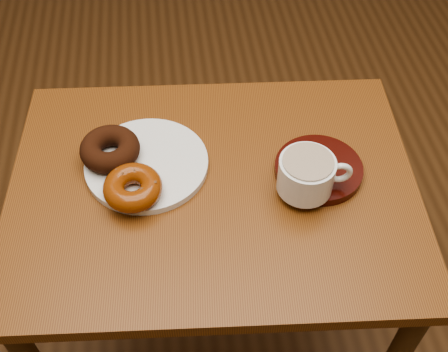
{
  "coord_description": "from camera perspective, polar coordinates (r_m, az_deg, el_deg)",
  "views": [
    {
      "loc": [
        -0.12,
        -0.9,
        1.48
      ],
      "look_at": [
        -0.04,
        -0.25,
        0.72
      ],
      "focal_mm": 45.0,
      "sensor_mm": 36.0,
      "label": 1
    }
  ],
  "objects": [
    {
      "name": "teaspoon",
      "position": [
        1.02,
        6.86,
        0.34
      ],
      "size": [
        0.02,
        0.09,
        0.01
      ],
      "rotation": [
        0.0,
        0.0,
        0.08
      ],
      "color": "silver",
      "rests_on": "saucer"
    },
    {
      "name": "donut_plate",
      "position": [
        1.05,
        -7.86,
        1.22
      ],
      "size": [
        0.29,
        0.29,
        0.01
      ],
      "primitive_type": "cylinder",
      "rotation": [
        0.0,
        0.0,
        0.31
      ],
      "color": "white",
      "rests_on": "cafe_table"
    },
    {
      "name": "ground",
      "position": [
        1.74,
        0.3,
        -8.91
      ],
      "size": [
        6.0,
        6.0,
        0.0
      ],
      "primitive_type": "plane",
      "color": "brown",
      "rests_on": "ground"
    },
    {
      "name": "coffee_cup",
      "position": [
        0.98,
        8.45,
        0.18
      ],
      "size": [
        0.13,
        0.1,
        0.07
      ],
      "rotation": [
        0.0,
        0.0,
        -0.09
      ],
      "color": "white",
      "rests_on": "saucer"
    },
    {
      "name": "saucer",
      "position": [
        1.05,
        9.57,
        0.7
      ],
      "size": [
        0.21,
        0.21,
        0.02
      ],
      "primitive_type": "cylinder",
      "rotation": [
        0.0,
        0.0,
        -0.4
      ],
      "color": "#320A06",
      "rests_on": "cafe_table"
    },
    {
      "name": "donut_caramel",
      "position": [
        0.99,
        -9.26,
        -1.16
      ],
      "size": [
        0.14,
        0.14,
        0.04
      ],
      "rotation": [
        0.0,
        0.0,
        -0.51
      ],
      "color": "#81380E",
      "rests_on": "donut_plate"
    },
    {
      "name": "donut_cinnamon",
      "position": [
        1.05,
        -11.51,
        2.71
      ],
      "size": [
        0.14,
        0.14,
        0.04
      ],
      "primitive_type": "torus",
      "rotation": [
        0.0,
        0.0,
        -0.35
      ],
      "color": "black",
      "rests_on": "donut_plate"
    },
    {
      "name": "cafe_table",
      "position": [
        1.11,
        -1.03,
        -4.49
      ],
      "size": [
        0.78,
        0.61,
        0.7
      ],
      "rotation": [
        0.0,
        0.0,
        -0.08
      ],
      "color": "brown",
      "rests_on": "ground"
    }
  ]
}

